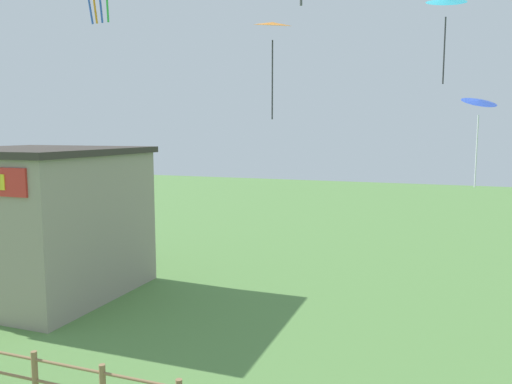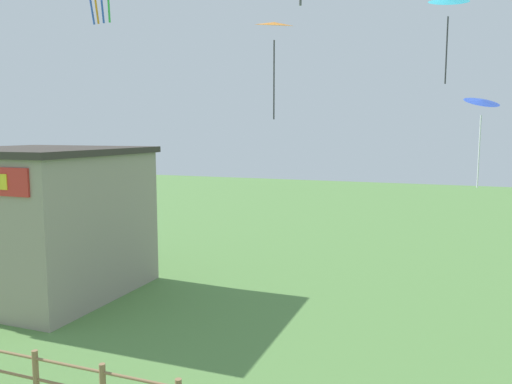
{
  "view_description": "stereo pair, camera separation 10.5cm",
  "coord_description": "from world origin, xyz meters",
  "px_view_note": "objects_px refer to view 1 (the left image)",
  "views": [
    {
      "loc": [
        3.86,
        -3.16,
        6.29
      ],
      "look_at": [
        0.0,
        7.34,
        4.94
      ],
      "focal_mm": 35.0,
      "sensor_mm": 36.0,
      "label": 1
    },
    {
      "loc": [
        3.96,
        -3.12,
        6.29
      ],
      "look_at": [
        0.0,
        7.34,
        4.94
      ],
      "focal_mm": 35.0,
      "sensor_mm": 36.0,
      "label": 2
    }
  ],
  "objects_px": {
    "seaside_building": "(38,221)",
    "kite_orange_delta": "(273,26)",
    "kite_blue_delta": "(479,104)",
    "kite_cyan_delta": "(446,2)"
  },
  "relations": [
    {
      "from": "seaside_building",
      "to": "kite_cyan_delta",
      "type": "bearing_deg",
      "value": 12.39
    },
    {
      "from": "seaside_building",
      "to": "kite_cyan_delta",
      "type": "xyz_separation_m",
      "value": [
        14.56,
        3.2,
        7.68
      ]
    },
    {
      "from": "seaside_building",
      "to": "kite_orange_delta",
      "type": "relative_size",
      "value": 2.07
    },
    {
      "from": "kite_cyan_delta",
      "to": "kite_orange_delta",
      "type": "relative_size",
      "value": 0.91
    },
    {
      "from": "kite_blue_delta",
      "to": "kite_orange_delta",
      "type": "height_order",
      "value": "kite_orange_delta"
    },
    {
      "from": "seaside_building",
      "to": "kite_orange_delta",
      "type": "bearing_deg",
      "value": 7.04
    },
    {
      "from": "kite_blue_delta",
      "to": "kite_orange_delta",
      "type": "bearing_deg",
      "value": -155.28
    },
    {
      "from": "kite_blue_delta",
      "to": "kite_orange_delta",
      "type": "relative_size",
      "value": 0.98
    },
    {
      "from": "kite_blue_delta",
      "to": "kite_orange_delta",
      "type": "distance_m",
      "value": 7.64
    },
    {
      "from": "kite_cyan_delta",
      "to": "kite_orange_delta",
      "type": "height_order",
      "value": "kite_cyan_delta"
    }
  ]
}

